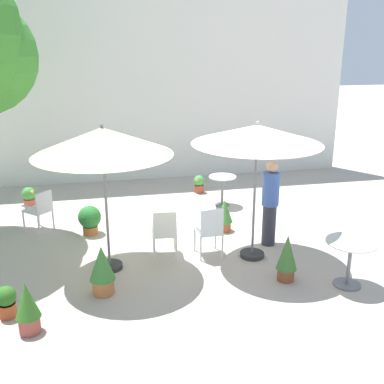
{
  "coord_description": "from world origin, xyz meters",
  "views": [
    {
      "loc": [
        -1.76,
        -8.25,
        3.79
      ],
      "look_at": [
        0.0,
        0.01,
        1.05
      ],
      "focal_mm": 43.97,
      "sensor_mm": 36.0,
      "label": 1
    }
  ],
  "objects_px": {
    "patio_chair_1": "(40,208)",
    "potted_plant_8": "(29,196)",
    "patio_chair_0": "(210,229)",
    "patio_chair_2": "(165,230)",
    "potted_plant_6": "(199,184)",
    "patio_umbrella_0": "(257,136)",
    "potted_plant_2": "(90,219)",
    "cafe_table_1": "(350,255)",
    "potted_plant_0": "(28,307)",
    "potted_plant_7": "(102,269)",
    "potted_plant_1": "(287,257)",
    "standing_person": "(270,202)",
    "cafe_table_0": "(222,185)",
    "potted_plant_5": "(224,214)",
    "potted_plant_3": "(6,301)",
    "patio_umbrella_1": "(102,142)"
  },
  "relations": [
    {
      "from": "potted_plant_0",
      "to": "potted_plant_8",
      "type": "distance_m",
      "value": 5.3
    },
    {
      "from": "potted_plant_1",
      "to": "potted_plant_3",
      "type": "distance_m",
      "value": 4.33
    },
    {
      "from": "patio_chair_2",
      "to": "potted_plant_8",
      "type": "xyz_separation_m",
      "value": [
        -2.73,
        3.35,
        -0.26
      ]
    },
    {
      "from": "cafe_table_1",
      "to": "patio_umbrella_1",
      "type": "bearing_deg",
      "value": 159.4
    },
    {
      "from": "patio_chair_2",
      "to": "potted_plant_5",
      "type": "distance_m",
      "value": 1.71
    },
    {
      "from": "cafe_table_1",
      "to": "potted_plant_1",
      "type": "relative_size",
      "value": 1.0
    },
    {
      "from": "cafe_table_1",
      "to": "patio_chair_2",
      "type": "distance_m",
      "value": 3.18
    },
    {
      "from": "patio_chair_0",
      "to": "standing_person",
      "type": "relative_size",
      "value": 0.58
    },
    {
      "from": "potted_plant_5",
      "to": "potted_plant_8",
      "type": "bearing_deg",
      "value": 150.01
    },
    {
      "from": "patio_chair_2",
      "to": "potted_plant_3",
      "type": "distance_m",
      "value": 2.91
    },
    {
      "from": "patio_chair_2",
      "to": "potted_plant_3",
      "type": "height_order",
      "value": "patio_chair_2"
    },
    {
      "from": "patio_umbrella_0",
      "to": "patio_chair_1",
      "type": "distance_m",
      "value": 4.72
    },
    {
      "from": "potted_plant_6",
      "to": "potted_plant_7",
      "type": "distance_m",
      "value": 5.37
    },
    {
      "from": "patio_chair_2",
      "to": "potted_plant_6",
      "type": "height_order",
      "value": "patio_chair_2"
    },
    {
      "from": "patio_chair_0",
      "to": "potted_plant_2",
      "type": "bearing_deg",
      "value": 144.07
    },
    {
      "from": "cafe_table_1",
      "to": "patio_chair_2",
      "type": "relative_size",
      "value": 0.88
    },
    {
      "from": "potted_plant_2",
      "to": "patio_chair_1",
      "type": "bearing_deg",
      "value": 160.24
    },
    {
      "from": "patio_chair_1",
      "to": "potted_plant_8",
      "type": "distance_m",
      "value": 1.67
    },
    {
      "from": "patio_chair_2",
      "to": "potted_plant_2",
      "type": "xyz_separation_m",
      "value": [
        -1.33,
        1.4,
        -0.2
      ]
    },
    {
      "from": "patio_umbrella_0",
      "to": "patio_chair_2",
      "type": "xyz_separation_m",
      "value": [
        -1.56,
        0.31,
        -1.72
      ]
    },
    {
      "from": "patio_chair_0",
      "to": "patio_chair_2",
      "type": "distance_m",
      "value": 0.81
    },
    {
      "from": "potted_plant_1",
      "to": "potted_plant_5",
      "type": "bearing_deg",
      "value": 100.6
    },
    {
      "from": "potted_plant_0",
      "to": "patio_umbrella_0",
      "type": "bearing_deg",
      "value": 23.42
    },
    {
      "from": "patio_umbrella_1",
      "to": "potted_plant_1",
      "type": "bearing_deg",
      "value": -20.21
    },
    {
      "from": "patio_chair_2",
      "to": "potted_plant_5",
      "type": "bearing_deg",
      "value": 34.97
    },
    {
      "from": "standing_person",
      "to": "cafe_table_0",
      "type": "bearing_deg",
      "value": 96.66
    },
    {
      "from": "potted_plant_1",
      "to": "potted_plant_6",
      "type": "height_order",
      "value": "potted_plant_1"
    },
    {
      "from": "patio_umbrella_0",
      "to": "potted_plant_2",
      "type": "distance_m",
      "value": 3.87
    },
    {
      "from": "patio_umbrella_0",
      "to": "potted_plant_2",
      "type": "height_order",
      "value": "patio_umbrella_0"
    },
    {
      "from": "patio_umbrella_0",
      "to": "cafe_table_0",
      "type": "distance_m",
      "value": 3.33
    },
    {
      "from": "patio_umbrella_1",
      "to": "potted_plant_5",
      "type": "xyz_separation_m",
      "value": [
        2.4,
        1.21,
        -1.87
      ]
    },
    {
      "from": "patio_chair_0",
      "to": "patio_chair_1",
      "type": "height_order",
      "value": "patio_chair_0"
    },
    {
      "from": "patio_umbrella_1",
      "to": "potted_plant_8",
      "type": "distance_m",
      "value": 4.44
    },
    {
      "from": "patio_chair_0",
      "to": "standing_person",
      "type": "xyz_separation_m",
      "value": [
        1.25,
        0.3,
        0.31
      ]
    },
    {
      "from": "cafe_table_1",
      "to": "patio_chair_2",
      "type": "xyz_separation_m",
      "value": [
        -2.72,
        1.64,
        -0.01
      ]
    },
    {
      "from": "potted_plant_1",
      "to": "standing_person",
      "type": "relative_size",
      "value": 0.48
    },
    {
      "from": "potted_plant_2",
      "to": "potted_plant_6",
      "type": "xyz_separation_m",
      "value": [
        2.78,
        2.21,
        -0.09
      ]
    },
    {
      "from": "patio_umbrella_0",
      "to": "patio_chair_2",
      "type": "distance_m",
      "value": 2.35
    },
    {
      "from": "potted_plant_0",
      "to": "potted_plant_7",
      "type": "bearing_deg",
      "value": 39.72
    },
    {
      "from": "cafe_table_0",
      "to": "patio_chair_1",
      "type": "height_order",
      "value": "patio_chair_1"
    },
    {
      "from": "patio_chair_0",
      "to": "potted_plant_2",
      "type": "relative_size",
      "value": 1.6
    },
    {
      "from": "cafe_table_0",
      "to": "potted_plant_7",
      "type": "distance_m",
      "value": 4.63
    },
    {
      "from": "potted_plant_0",
      "to": "potted_plant_3",
      "type": "relative_size",
      "value": 1.55
    },
    {
      "from": "potted_plant_6",
      "to": "patio_chair_0",
      "type": "bearing_deg",
      "value": -99.91
    },
    {
      "from": "potted_plant_8",
      "to": "cafe_table_0",
      "type": "bearing_deg",
      "value": -10.5
    },
    {
      "from": "cafe_table_0",
      "to": "potted_plant_1",
      "type": "relative_size",
      "value": 0.9
    },
    {
      "from": "patio_chair_0",
      "to": "potted_plant_8",
      "type": "relative_size",
      "value": 1.96
    },
    {
      "from": "potted_plant_8",
      "to": "standing_person",
      "type": "height_order",
      "value": "standing_person"
    },
    {
      "from": "potted_plant_0",
      "to": "potted_plant_8",
      "type": "relative_size",
      "value": 1.5
    },
    {
      "from": "potted_plant_0",
      "to": "cafe_table_0",
      "type": "bearing_deg",
      "value": 48.47
    }
  ]
}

